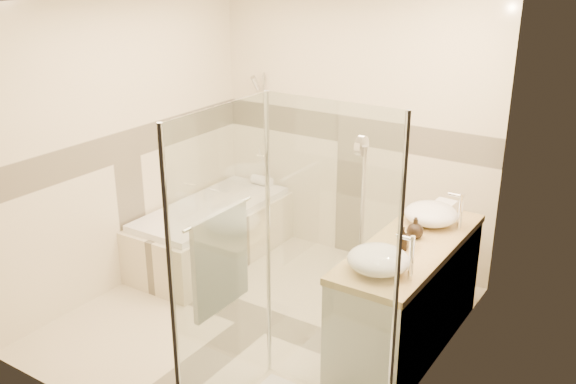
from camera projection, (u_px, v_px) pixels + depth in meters
The scene contains 12 objects.
room at pixel (266, 174), 4.77m from camera, with size 2.82×3.02×2.52m.
bathtub at pixel (213, 230), 6.16m from camera, with size 0.75×1.70×0.56m.
vanity at pixel (408, 295), 4.74m from camera, with size 0.58×1.62×0.85m.
shower_enclosure at pixel (279, 359), 3.87m from camera, with size 0.96×0.93×2.04m.
vessel_sink_near at pixel (431, 214), 4.90m from camera, with size 0.41×0.41×0.16m, color white.
vessel_sink_far at pixel (378, 260), 4.17m from camera, with size 0.41×0.41×0.16m, color white.
faucet_near at pixel (460, 209), 4.76m from camera, with size 0.12×0.03×0.29m.
faucet_far at pixel (410, 254), 4.03m from camera, with size 0.13×0.03×0.30m.
amenity_bottle_a at pixel (403, 238), 4.48m from camera, with size 0.07×0.07×0.16m, color black.
amenity_bottle_b at pixel (415, 228), 4.65m from camera, with size 0.12×0.12×0.16m, color black.
folded_towels at pixel (442, 209), 5.10m from camera, with size 0.16×0.27×0.09m, color white.
rolled_towel at pixel (262, 180), 6.58m from camera, with size 0.10×0.10×0.22m, color white.
Camera 1 is at (2.65, -3.68, 2.81)m, focal length 40.00 mm.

